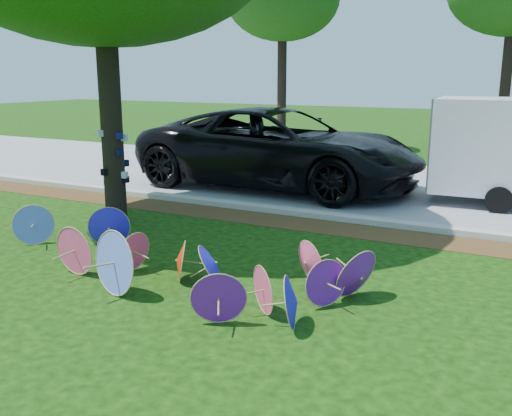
{
  "coord_description": "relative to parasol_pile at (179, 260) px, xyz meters",
  "views": [
    {
      "loc": [
        4.6,
        -5.98,
        3.04
      ],
      "look_at": [
        0.5,
        2.0,
        0.9
      ],
      "focal_mm": 40.0,
      "sensor_mm": 36.0,
      "label": 1
    }
  ],
  "objects": [
    {
      "name": "ground",
      "position": [
        0.01,
        -0.54,
        -0.37
      ],
      "size": [
        90.0,
        90.0,
        0.0
      ],
      "primitive_type": "plane",
      "color": "black",
      "rests_on": "ground"
    },
    {
      "name": "cargo_trailer",
      "position": [
        3.72,
        7.82,
        1.01
      ],
      "size": [
        3.19,
        2.11,
        2.76
      ],
      "primitive_type": "cube",
      "rotation": [
        0.0,
        0.0,
        0.05
      ],
      "color": "silver",
      "rests_on": "ground"
    },
    {
      "name": "parasol_pile",
      "position": [
        0.0,
        0.0,
        0.0
      ],
      "size": [
        6.68,
        2.38,
        0.94
      ],
      "color": "red",
      "rests_on": "ground"
    },
    {
      "name": "mulch_strip",
      "position": [
        0.01,
        3.96,
        -0.37
      ],
      "size": [
        90.0,
        1.0,
        0.01
      ],
      "primitive_type": "cube",
      "color": "#472D16",
      "rests_on": "ground"
    },
    {
      "name": "street",
      "position": [
        0.01,
        8.81,
        -0.37
      ],
      "size": [
        90.0,
        8.0,
        0.01
      ],
      "primitive_type": "cube",
      "color": "gray",
      "rests_on": "ground"
    },
    {
      "name": "black_van",
      "position": [
        -1.79,
        7.28,
        0.69
      ],
      "size": [
        7.72,
        3.73,
        2.12
      ],
      "primitive_type": "imported",
      "rotation": [
        0.0,
        0.0,
        1.54
      ],
      "color": "black",
      "rests_on": "ground"
    },
    {
      "name": "curb",
      "position": [
        0.01,
        4.66,
        -0.31
      ],
      "size": [
        90.0,
        0.3,
        0.12
      ],
      "primitive_type": "cube",
      "color": "#B7B5AD",
      "rests_on": "ground"
    }
  ]
}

